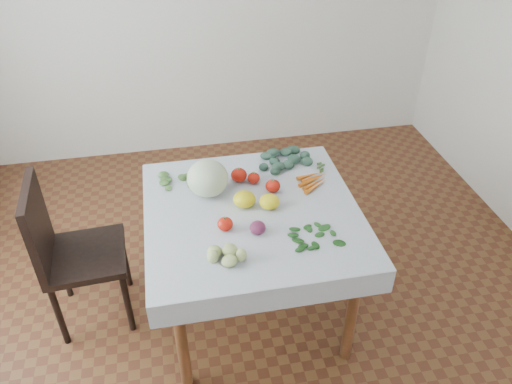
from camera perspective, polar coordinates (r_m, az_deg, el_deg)
ground at (r=3.15m, az=-0.35°, el=-12.98°), size 4.00×4.00×0.00m
table at (r=2.69m, az=-0.40°, el=-3.84°), size 1.00×1.00×0.75m
tablecloth at (r=2.63m, az=-0.41°, el=-2.18°), size 1.12×1.12×0.01m
chair at (r=2.92m, az=-20.91°, el=-5.92°), size 0.45×0.45×0.95m
cabbage at (r=2.71m, az=-5.56°, el=1.57°), size 0.27×0.27×0.20m
tomato_a at (r=2.83m, az=-1.97°, el=1.95°), size 0.09×0.09×0.08m
tomato_b at (r=2.82m, az=-0.27°, el=1.61°), size 0.09×0.09×0.06m
tomato_c at (r=2.49m, az=-3.54°, el=-3.66°), size 0.10×0.10×0.07m
tomato_d at (r=2.75m, az=1.94°, el=0.70°), size 0.09×0.09×0.07m
heirloom_back at (r=2.64m, az=-1.33°, el=-0.83°), size 0.15×0.15×0.08m
heirloom_front at (r=2.63m, az=1.54°, el=-1.11°), size 0.12×0.12×0.08m
onion_a at (r=2.77m, az=-4.75°, el=0.82°), size 0.11×0.11×0.07m
onion_b at (r=2.47m, az=0.19°, el=-4.11°), size 0.08×0.08×0.07m
tomatillo_cluster at (r=2.33m, az=-3.37°, el=-7.41°), size 0.19×0.12×0.05m
carrot_bunch at (r=2.85m, az=6.61°, el=1.32°), size 0.18×0.21×0.03m
kale_bunch at (r=3.00m, az=3.04°, el=3.67°), size 0.29×0.27×0.04m
basil_bunch at (r=2.49m, az=6.75°, el=-4.90°), size 0.24×0.20×0.01m
dill_bunch at (r=2.86m, az=-8.86°, el=1.18°), size 0.23×0.17×0.02m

